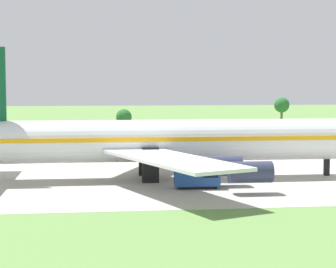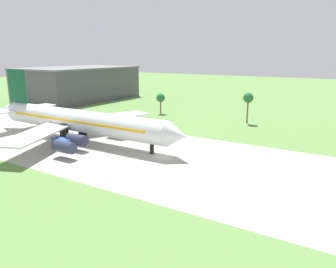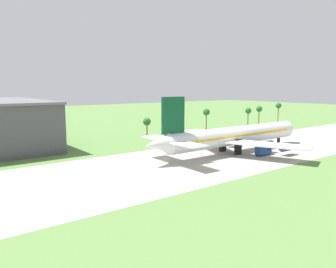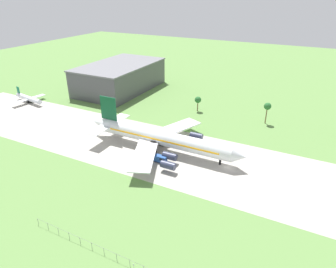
{
  "view_description": "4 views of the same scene",
  "coord_description": "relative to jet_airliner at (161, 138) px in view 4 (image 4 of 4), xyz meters",
  "views": [
    {
      "loc": [
        -38.66,
        -89.28,
        14.37
      ],
      "look_at": [
        -28.06,
        0.97,
        6.75
      ],
      "focal_mm": 65.0,
      "sensor_mm": 36.0,
      "label": 1
    },
    {
      "loc": [
        41.67,
        -63.46,
        24.37
      ],
      "look_at": [
        1.56,
        0.97,
        5.75
      ],
      "focal_mm": 35.0,
      "sensor_mm": 36.0,
      "label": 2
    },
    {
      "loc": [
        -114.34,
        -73.42,
        22.57
      ],
      "look_at": [
        -57.68,
        0.97,
        8.9
      ],
      "focal_mm": 35.0,
      "sensor_mm": 36.0,
      "label": 3
    },
    {
      "loc": [
        24.39,
        -97.39,
        62.2
      ],
      "look_at": [
        -28.13,
        5.0,
        6.0
      ],
      "focal_mm": 32.0,
      "sensor_mm": 36.0,
      "label": 4
    }
  ],
  "objects": [
    {
      "name": "taxiway_strip",
      "position": [
        29.35,
        -0.97,
        -5.68
      ],
      "size": [
        320.0,
        44.0,
        0.02
      ],
      "color": "#A8A399",
      "rests_on": "ground_plane"
    },
    {
      "name": "terminal_building",
      "position": [
        -64.65,
        61.94,
        3.06
      ],
      "size": [
        36.72,
        61.2,
        17.48
      ],
      "color": "#47474C",
      "rests_on": "ground_plane"
    },
    {
      "name": "palm_tree_row",
      "position": [
        55.02,
        48.88,
        2.84
      ],
      "size": [
        104.14,
        3.6,
        12.2
      ],
      "color": "brown",
      "rests_on": "ground_plane"
    },
    {
      "name": "baggage_tug",
      "position": [
        4.36,
        -9.23,
        -4.11
      ],
      "size": [
        6.23,
        2.19,
        2.97
      ],
      "color": "black",
      "rests_on": "ground_plane"
    },
    {
      "name": "no_stopping_sign",
      "position": [
        22.7,
        -56.27,
        -4.64
      ],
      "size": [
        0.44,
        0.08,
        1.68
      ],
      "color": "gray",
      "rests_on": "ground_plane"
    },
    {
      "name": "jet_airliner",
      "position": [
        0.0,
        0.0,
        0.0
      ],
      "size": [
        72.14,
        54.17,
        19.59
      ],
      "color": "white",
      "rests_on": "ground_plane"
    },
    {
      "name": "regional_aircraft",
      "position": [
        -98.63,
        15.2,
        -3.02
      ],
      "size": [
        22.96,
        20.79,
        8.11
      ],
      "color": "silver",
      "rests_on": "ground_plane"
    },
    {
      "name": "ground_plane",
      "position": [
        29.35,
        -0.97,
        -5.69
      ],
      "size": [
        600.0,
        600.0,
        0.0
      ],
      "primitive_type": "plane",
      "color": "#5B8442"
    }
  ]
}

